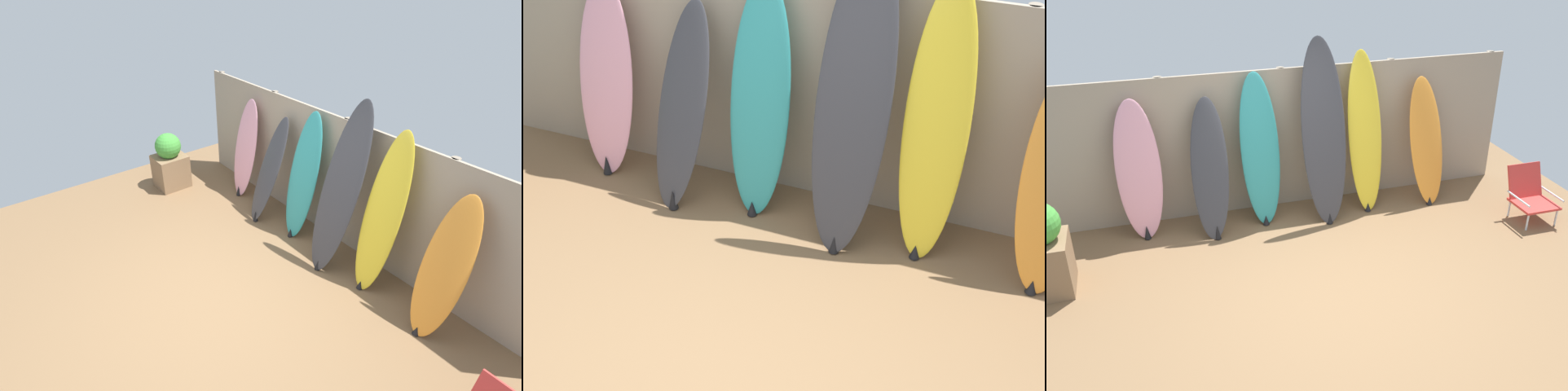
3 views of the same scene
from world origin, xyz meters
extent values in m
plane|color=brown|center=(0.00, 0.00, 0.00)|extent=(7.68, 7.68, 0.00)
cube|color=gray|center=(0.00, 2.00, 0.90)|extent=(6.08, 0.04, 1.80)
cylinder|color=gray|center=(-1.44, 2.04, 0.90)|extent=(0.10, 0.10, 1.80)
cylinder|color=gray|center=(0.00, 2.04, 0.90)|extent=(0.10, 0.10, 1.80)
cylinder|color=gray|center=(1.44, 2.04, 0.90)|extent=(0.10, 0.10, 1.80)
ellipsoid|color=pink|center=(-1.78, 1.72, 0.82)|extent=(0.51, 0.39, 1.63)
cone|color=black|center=(-1.78, 1.55, 0.09)|extent=(0.08, 0.08, 0.17)
ellipsoid|color=#38383D|center=(-0.99, 1.57, 0.80)|extent=(0.51, 0.67, 1.59)
cone|color=black|center=(-0.99, 1.31, 0.09)|extent=(0.08, 0.08, 0.17)
ellipsoid|color=teal|center=(-0.36, 1.67, 0.92)|extent=(0.50, 0.48, 1.84)
cone|color=black|center=(-0.36, 1.48, 0.07)|extent=(0.08, 0.08, 0.12)
ellipsoid|color=#38383D|center=(0.40, 1.56, 1.10)|extent=(0.56, 0.67, 2.20)
cone|color=black|center=(0.40, 1.28, 0.08)|extent=(0.08, 0.08, 0.13)
ellipsoid|color=yellow|center=(0.97, 1.65, 1.00)|extent=(0.50, 0.54, 2.00)
cone|color=black|center=(0.97, 1.44, 0.06)|extent=(0.08, 0.08, 0.11)
cone|color=black|center=(1.82, 1.37, 0.06)|extent=(0.08, 0.08, 0.10)
camera|label=1|loc=(3.14, -1.82, 3.61)|focal=28.00mm
camera|label=2|loc=(1.68, -2.78, 3.43)|focal=50.00mm
camera|label=3|loc=(-1.70, -4.63, 3.58)|focal=40.00mm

